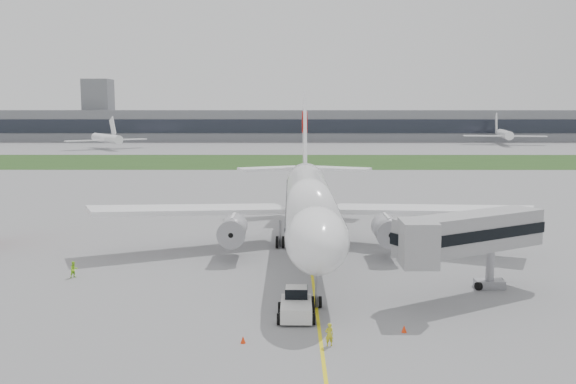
{
  "coord_description": "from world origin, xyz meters",
  "views": [
    {
      "loc": [
        -2.08,
        -63.99,
        15.79
      ],
      "look_at": [
        -2.3,
        2.0,
        6.93
      ],
      "focal_mm": 40.0,
      "sensor_mm": 36.0,
      "label": 1
    }
  ],
  "objects_px": {
    "airliner": "(309,200)",
    "ground_crew_near": "(329,335)",
    "jet_bridge": "(464,235)",
    "pushback_tug": "(296,305)"
  },
  "relations": [
    {
      "from": "airliner",
      "to": "ground_crew_near",
      "type": "distance_m",
      "value": 28.53
    },
    {
      "from": "jet_bridge",
      "to": "airliner",
      "type": "bearing_deg",
      "value": 94.9
    },
    {
      "from": "airliner",
      "to": "ground_crew_near",
      "type": "relative_size",
      "value": 34.02
    },
    {
      "from": "ground_crew_near",
      "to": "airliner",
      "type": "bearing_deg",
      "value": -104.48
    },
    {
      "from": "airliner",
      "to": "pushback_tug",
      "type": "bearing_deg",
      "value": -94.15
    },
    {
      "from": "pushback_tug",
      "to": "jet_bridge",
      "type": "distance_m",
      "value": 15.42
    },
    {
      "from": "pushback_tug",
      "to": "airliner",
      "type": "bearing_deg",
      "value": 86.54
    },
    {
      "from": "pushback_tug",
      "to": "jet_bridge",
      "type": "height_order",
      "value": "jet_bridge"
    },
    {
      "from": "pushback_tug",
      "to": "ground_crew_near",
      "type": "xyz_separation_m",
      "value": [
        2.13,
        -5.88,
        -0.18
      ]
    },
    {
      "from": "pushback_tug",
      "to": "jet_bridge",
      "type": "relative_size",
      "value": 0.29
    }
  ]
}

